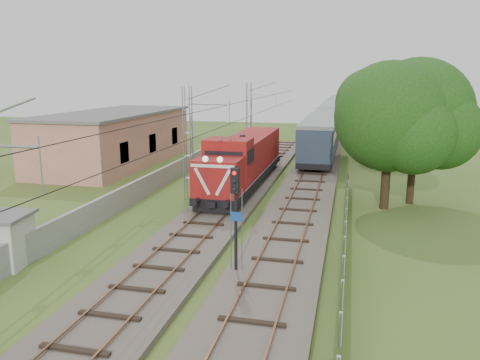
% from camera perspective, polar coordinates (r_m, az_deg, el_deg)
% --- Properties ---
extents(ground, '(140.00, 140.00, 0.00)m').
position_cam_1_polar(ground, '(22.09, -9.21, -10.69)').
color(ground, '#3B5921').
rests_on(ground, ground).
extents(track_main, '(4.20, 70.00, 0.45)m').
position_cam_1_polar(track_main, '(28.21, -3.80, -4.97)').
color(track_main, '#6B6054').
rests_on(track_main, ground).
extents(track_side, '(4.20, 80.00, 0.45)m').
position_cam_1_polar(track_side, '(39.72, 8.68, 0.06)').
color(track_side, '#6B6054').
rests_on(track_side, ground).
extents(catenary, '(3.31, 70.00, 8.00)m').
position_cam_1_polar(catenary, '(32.91, -6.26, 4.41)').
color(catenary, gray).
rests_on(catenary, ground).
extents(boundary_wall, '(0.25, 40.00, 1.50)m').
position_cam_1_polar(boundary_wall, '(34.85, -11.65, -0.85)').
color(boundary_wall, '#9E9E99').
rests_on(boundary_wall, ground).
extents(station_building, '(8.40, 20.40, 5.22)m').
position_cam_1_polar(station_building, '(48.86, -14.93, 5.02)').
color(station_building, tan).
rests_on(station_building, ground).
extents(fence, '(0.12, 32.00, 1.20)m').
position_cam_1_polar(fence, '(23.13, 12.61, -8.15)').
color(fence, black).
rests_on(fence, ground).
extents(locomotive, '(3.06, 17.49, 4.44)m').
position_cam_1_polar(locomotive, '(36.57, 0.48, 2.48)').
color(locomotive, black).
rests_on(locomotive, ground).
extents(coach_rake, '(3.29, 73.27, 3.80)m').
position_cam_1_polar(coach_rake, '(77.34, 11.16, 7.85)').
color(coach_rake, black).
rests_on(coach_rake, ground).
extents(signal_post, '(0.55, 0.43, 4.95)m').
position_cam_1_polar(signal_post, '(19.95, -0.56, -2.72)').
color(signal_post, black).
rests_on(signal_post, ground).
extents(relay_hut, '(2.70, 2.70, 2.47)m').
position_cam_1_polar(relay_hut, '(24.41, -26.88, -6.53)').
color(relay_hut, beige).
rests_on(relay_hut, ground).
extents(tree_a, '(7.47, 7.11, 9.68)m').
position_cam_1_polar(tree_a, '(31.77, 17.98, 7.20)').
color(tree_a, '#392717').
rests_on(tree_a, ground).
extents(tree_b, '(7.65, 7.29, 9.92)m').
position_cam_1_polar(tree_b, '(33.69, 20.87, 7.52)').
color(tree_b, '#392717').
rests_on(tree_b, ground).
extents(tree_c, '(5.95, 5.67, 7.72)m').
position_cam_1_polar(tree_c, '(50.64, 16.38, 7.66)').
color(tree_c, '#392717').
rests_on(tree_c, ground).
extents(tree_d, '(6.75, 6.42, 8.74)m').
position_cam_1_polar(tree_d, '(63.27, 18.43, 8.98)').
color(tree_d, '#392717').
rests_on(tree_d, ground).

